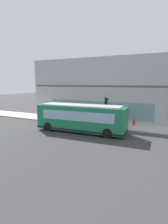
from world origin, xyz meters
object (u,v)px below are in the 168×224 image
Objects in this scene: pedestrian_walking_along_curb at (64,113)px; pedestrian_by_light_pole at (94,117)px; city_bus_nearside at (81,118)px; pedestrian_near_hydrant at (103,115)px; newspaper_vending_box at (47,116)px; traffic_light_near_corner at (106,106)px; fire_hydrant at (134,122)px.

pedestrian_walking_along_curb is 0.92× the size of pedestrian_by_light_pole.
pedestrian_near_hydrant is (5.64, -0.51, -0.45)m from city_bus_nearside.
newspaper_vending_box is at bearing 101.88° from pedestrian_near_hydrant.
city_bus_nearside is 11.26× the size of newspaper_vending_box.
pedestrian_by_light_pole is (-0.01, 1.62, -1.51)m from traffic_light_near_corner.
city_bus_nearside is at bearing -132.66° from pedestrian_walking_along_curb.
traffic_light_near_corner reaches higher than pedestrian_by_light_pole.
city_bus_nearside is 7.16m from pedestrian_walking_along_curb.
traffic_light_near_corner is 2.07× the size of pedestrian_by_light_pole.
pedestrian_walking_along_curb is at bearing 97.88° from pedestrian_near_hydrant.
traffic_light_near_corner is 3.14m from pedestrian_near_hydrant.
fire_hydrant is at bearing -57.76° from traffic_light_near_corner.
pedestrian_by_light_pole is (-1.93, 4.67, 0.64)m from fire_hydrant.
fire_hydrant is 0.45× the size of pedestrian_near_hydrant.
pedestrian_by_light_pole is 1.94× the size of newspaper_vending_box.
pedestrian_by_light_pole is 1.05× the size of pedestrian_near_hydrant.
city_bus_nearside is at bearing 176.50° from pedestrian_by_light_pole.
newspaper_vending_box is (-1.26, 12.57, 0.09)m from fire_hydrant.
pedestrian_by_light_pole is at bearing -106.35° from pedestrian_walking_along_curb.
pedestrian_walking_along_curb is 1.79× the size of newspaper_vending_box.
pedestrian_by_light_pole reaches higher than pedestrian_near_hydrant.
city_bus_nearside is at bearing 174.80° from pedestrian_near_hydrant.
traffic_light_near_corner is 9.75m from newspaper_vending_box.
pedestrian_walking_along_curb is at bearing 91.89° from fire_hydrant.
pedestrian_near_hydrant reaches higher than newspaper_vending_box.
newspaper_vending_box is (0.66, 9.51, -2.06)m from traffic_light_near_corner.
pedestrian_near_hydrant is at bearing 83.93° from fire_hydrant.
pedestrian_near_hydrant is at bearing -5.20° from city_bus_nearside.
city_bus_nearside is 13.70× the size of fire_hydrant.
fire_hydrant is 0.82× the size of newspaper_vending_box.
pedestrian_walking_along_curb is (1.59, 7.07, -1.60)m from traffic_light_near_corner.
pedestrian_by_light_pole is at bearing -3.50° from city_bus_nearside.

